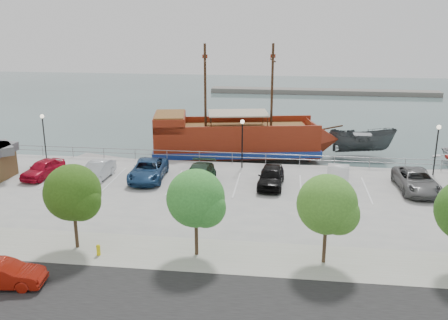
# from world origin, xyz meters

# --- Properties ---
(ground) EXTENTS (160.00, 160.00, 0.00)m
(ground) POSITION_xyz_m (0.00, 0.00, -1.00)
(ground) COLOR #394E4C
(street) EXTENTS (100.00, 8.00, 0.04)m
(street) POSITION_xyz_m (0.00, -16.00, 0.01)
(street) COLOR black
(street) RESTS_ON land_slab
(sidewalk) EXTENTS (100.00, 4.00, 0.05)m
(sidewalk) POSITION_xyz_m (0.00, -10.00, 0.01)
(sidewalk) COLOR #9D9C8B
(sidewalk) RESTS_ON land_slab
(seawall_railing) EXTENTS (50.00, 0.06, 1.00)m
(seawall_railing) POSITION_xyz_m (0.00, 7.80, 0.53)
(seawall_railing) COLOR gray
(seawall_railing) RESTS_ON land_slab
(far_shore) EXTENTS (40.00, 3.00, 0.80)m
(far_shore) POSITION_xyz_m (10.00, 55.00, -0.60)
(far_shore) COLOR slate
(far_shore) RESTS_ON ground
(pirate_ship) EXTENTS (18.90, 8.20, 11.74)m
(pirate_ship) POSITION_xyz_m (0.15, 12.72, 0.97)
(pirate_ship) COLOR maroon
(pirate_ship) RESTS_ON ground
(patrol_boat) EXTENTS (6.75, 2.71, 2.58)m
(patrol_boat) POSITION_xyz_m (11.36, 15.28, 0.29)
(patrol_boat) COLOR #404547
(patrol_boat) RESTS_ON ground
(dock_west) EXTENTS (7.91, 4.24, 0.43)m
(dock_west) POSITION_xyz_m (-12.84, 9.20, -0.78)
(dock_west) COLOR gray
(dock_west) RESTS_ON ground
(dock_mid) EXTENTS (6.69, 2.16, 0.38)m
(dock_mid) POSITION_xyz_m (9.46, 9.20, -0.81)
(dock_mid) COLOR slate
(dock_mid) RESTS_ON ground
(dock_east) EXTENTS (6.97, 3.19, 0.38)m
(dock_east) POSITION_xyz_m (17.12, 9.20, -0.81)
(dock_east) COLOR gray
(dock_east) RESTS_ON ground
(street_sedan) EXTENTS (4.19, 1.87, 1.34)m
(street_sedan) POSITION_xyz_m (-9.88, -14.51, 0.67)
(street_sedan) COLOR #961609
(street_sedan) RESTS_ON street
(fire_hydrant) EXTENTS (0.24, 0.24, 0.68)m
(fire_hydrant) POSITION_xyz_m (-6.41, -10.80, 0.37)
(fire_hydrant) COLOR yellow
(fire_hydrant) RESTS_ON sidewalk
(lamp_post_left) EXTENTS (0.36, 0.36, 4.28)m
(lamp_post_left) POSITION_xyz_m (-18.00, 6.50, 2.94)
(lamp_post_left) COLOR black
(lamp_post_left) RESTS_ON land_slab
(lamp_post_mid) EXTENTS (0.36, 0.36, 4.28)m
(lamp_post_mid) POSITION_xyz_m (0.00, 6.50, 2.94)
(lamp_post_mid) COLOR black
(lamp_post_mid) RESTS_ON land_slab
(lamp_post_right) EXTENTS (0.36, 0.36, 4.28)m
(lamp_post_right) POSITION_xyz_m (16.00, 6.50, 2.94)
(lamp_post_right) COLOR black
(lamp_post_right) RESTS_ON land_slab
(tree_c) EXTENTS (3.30, 3.20, 5.00)m
(tree_c) POSITION_xyz_m (-7.85, -10.07, 3.30)
(tree_c) COLOR #473321
(tree_c) RESTS_ON sidewalk
(tree_d) EXTENTS (3.30, 3.20, 5.00)m
(tree_d) POSITION_xyz_m (-0.85, -10.07, 3.30)
(tree_d) COLOR #473321
(tree_d) RESTS_ON sidewalk
(tree_e) EXTENTS (3.30, 3.20, 5.00)m
(tree_e) POSITION_xyz_m (6.15, -10.07, 3.30)
(tree_e) COLOR #473321
(tree_e) RESTS_ON sidewalk
(parked_car_a) EXTENTS (2.57, 4.56, 1.46)m
(parked_car_a) POSITION_xyz_m (-15.97, 1.87, 0.73)
(parked_car_a) COLOR #AC0A21
(parked_car_a) RESTS_ON land_slab
(parked_car_b) EXTENTS (1.71, 4.48, 1.46)m
(parked_car_b) POSITION_xyz_m (-11.32, 1.85, 0.73)
(parked_car_b) COLOR #B7BDC2
(parked_car_b) RESTS_ON land_slab
(parked_car_c) EXTENTS (3.00, 5.81, 1.57)m
(parked_car_c) POSITION_xyz_m (-7.25, 2.45, 0.78)
(parked_car_c) COLOR navy
(parked_car_c) RESTS_ON land_slab
(parked_car_d) EXTENTS (2.30, 5.49, 1.58)m
(parked_car_d) POSITION_xyz_m (-2.91, 1.26, 0.79)
(parked_car_d) COLOR #193221
(parked_car_d) RESTS_ON land_slab
(parked_car_e) EXTENTS (2.13, 4.79, 1.60)m
(parked_car_e) POSITION_xyz_m (2.68, 2.00, 0.80)
(parked_car_e) COLOR black
(parked_car_e) RESTS_ON land_slab
(parked_car_f) EXTENTS (2.18, 4.90, 1.56)m
(parked_car_f) POSITION_xyz_m (7.83, 2.66, 0.78)
(parked_car_f) COLOR silver
(parked_car_f) RESTS_ON land_slab
(parked_car_g) EXTENTS (2.88, 5.83, 1.59)m
(parked_car_g) POSITION_xyz_m (13.65, 2.43, 0.80)
(parked_car_g) COLOR #5C5C5C
(parked_car_g) RESTS_ON land_slab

